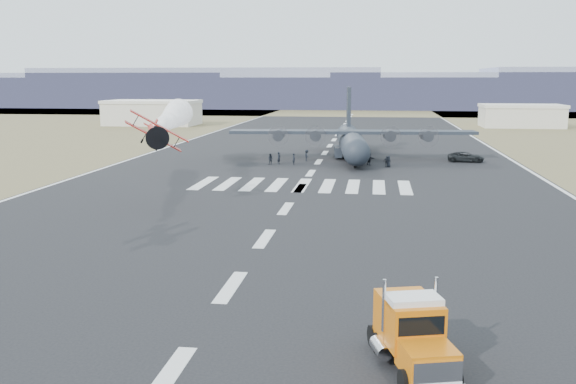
% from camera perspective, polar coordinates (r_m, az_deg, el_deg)
% --- Properties ---
extents(ground, '(500.00, 500.00, 0.00)m').
position_cam_1_polar(ground, '(28.59, -10.65, -15.86)').
color(ground, black).
rests_on(ground, ground).
extents(scrub_far, '(500.00, 80.00, 0.00)m').
position_cam_1_polar(scrub_far, '(254.78, 5.91, 7.17)').
color(scrub_far, olive).
rests_on(scrub_far, ground).
extents(runway_markings, '(60.00, 260.00, 0.01)m').
position_cam_1_polar(runway_markings, '(85.66, 2.03, 1.69)').
color(runway_markings, silver).
rests_on(runway_markings, ground).
extents(ridge_seg_b, '(150.00, 50.00, 15.00)m').
position_cam_1_polar(ridge_seg_b, '(316.29, -18.40, 8.62)').
color(ridge_seg_b, gray).
rests_on(ridge_seg_b, ground).
extents(ridge_seg_c, '(150.00, 50.00, 17.00)m').
position_cam_1_polar(ridge_seg_c, '(293.69, -6.80, 9.19)').
color(ridge_seg_c, gray).
rests_on(ridge_seg_c, ground).
extents(ridge_seg_d, '(150.00, 50.00, 13.00)m').
position_cam_1_polar(ridge_seg_d, '(284.52, 6.14, 8.77)').
color(ridge_seg_d, gray).
rests_on(ridge_seg_d, ground).
extents(ridge_seg_e, '(150.00, 50.00, 15.00)m').
position_cam_1_polar(ridge_seg_e, '(289.94, 19.24, 8.50)').
color(ridge_seg_e, gray).
rests_on(ridge_seg_e, ground).
extents(hangar_left, '(24.50, 14.50, 6.70)m').
position_cam_1_polar(hangar_left, '(180.03, -11.95, 6.94)').
color(hangar_left, beige).
rests_on(hangar_left, ground).
extents(hangar_right, '(20.50, 12.50, 5.90)m').
position_cam_1_polar(hangar_right, '(178.58, 20.03, 6.40)').
color(hangar_right, beige).
rests_on(hangar_right, ground).
extents(semi_truck, '(3.97, 7.40, 3.25)m').
position_cam_1_polar(semi_truck, '(28.91, 10.96, -12.10)').
color(semi_truck, black).
rests_on(semi_truck, ground).
extents(aerobatic_biplane, '(5.58, 5.86, 4.48)m').
position_cam_1_polar(aerobatic_biplane, '(64.43, -11.79, 5.24)').
color(aerobatic_biplane, '#B82B0C').
extents(smoke_trail, '(9.53, 33.35, 3.98)m').
position_cam_1_polar(smoke_trail, '(92.11, -9.87, 6.83)').
color(smoke_trail, white).
extents(transport_aircraft, '(38.21, 31.41, 11.02)m').
position_cam_1_polar(transport_aircraft, '(102.50, 5.66, 4.62)').
color(transport_aircraft, '#1E242D').
rests_on(transport_aircraft, ground).
extents(support_vehicle, '(5.67, 3.09, 1.51)m').
position_cam_1_polar(support_vehicle, '(100.90, 15.52, 3.03)').
color(support_vehicle, black).
rests_on(support_vehicle, ground).
extents(crew_a, '(0.73, 0.80, 1.81)m').
position_cam_1_polar(crew_a, '(94.59, -0.81, 3.04)').
color(crew_a, black).
rests_on(crew_a, ground).
extents(crew_b, '(0.84, 0.56, 1.64)m').
position_cam_1_polar(crew_b, '(94.09, -1.56, 2.94)').
color(crew_b, black).
rests_on(crew_b, ground).
extents(crew_c, '(0.92, 1.24, 1.74)m').
position_cam_1_polar(crew_c, '(98.20, 1.67, 3.27)').
color(crew_c, black).
rests_on(crew_c, ground).
extents(crew_d, '(1.00, 0.66, 1.57)m').
position_cam_1_polar(crew_d, '(92.63, 8.75, 2.70)').
color(crew_d, black).
rests_on(crew_d, ground).
extents(crew_e, '(0.89, 0.74, 1.57)m').
position_cam_1_polar(crew_e, '(92.82, 8.92, 2.71)').
color(crew_e, black).
rests_on(crew_e, ground).
extents(crew_f, '(1.67, 1.56, 1.87)m').
position_cam_1_polar(crew_f, '(94.18, 7.22, 2.95)').
color(crew_f, black).
rests_on(crew_f, ground).
extents(crew_g, '(0.73, 0.77, 1.66)m').
position_cam_1_polar(crew_g, '(94.17, 0.52, 2.96)').
color(crew_g, black).
rests_on(crew_g, ground).
extents(crew_h, '(0.86, 0.62, 1.63)m').
position_cam_1_polar(crew_h, '(99.28, 6.27, 3.26)').
color(crew_h, black).
rests_on(crew_h, ground).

